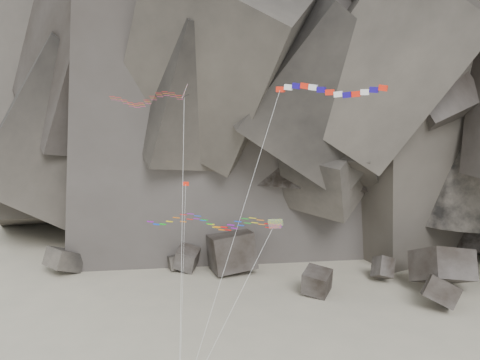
% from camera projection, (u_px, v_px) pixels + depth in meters
% --- Properties ---
extents(headland, '(110.00, 70.00, 84.00)m').
position_uv_depth(headland, '(307.00, 14.00, 117.14)').
color(headland, '#4E4840').
rests_on(headland, ground).
extents(boulder_field, '(77.43, 16.55, 8.05)m').
position_uv_depth(boulder_field, '(334.00, 270.00, 90.42)').
color(boulder_field, '#47423F').
rests_on(boulder_field, ground).
extents(delta_kite, '(8.51, 5.80, 29.82)m').
position_uv_depth(delta_kite, '(143.00, 99.00, 55.11)').
color(delta_kite, red).
rests_on(delta_kite, ground).
extents(banner_kite, '(17.18, 9.40, 29.76)m').
position_uv_depth(banner_kite, '(329.00, 92.00, 54.06)').
color(banner_kite, red).
rests_on(banner_kite, ground).
extents(parafoil_kite, '(13.99, 5.69, 17.93)m').
position_uv_depth(parafoil_kite, '(205.00, 221.00, 56.02)').
color(parafoil_kite, '#E9EC0D').
rests_on(parafoil_kite, ground).
extents(pennant_kite, '(2.05, 8.27, 20.06)m').
position_uv_depth(pennant_kite, '(184.00, 221.00, 58.22)').
color(pennant_kite, red).
rests_on(pennant_kite, ground).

